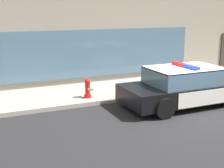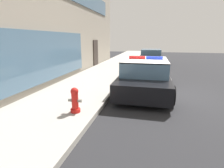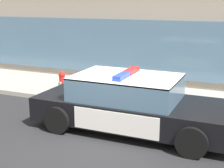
{
  "view_description": "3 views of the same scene",
  "coord_description": "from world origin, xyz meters",
  "views": [
    {
      "loc": [
        -6.38,
        -7.96,
        3.37
      ],
      "look_at": [
        -1.85,
        2.27,
        0.64
      ],
      "focal_mm": 49.33,
      "sensor_mm": 36.0,
      "label": 1
    },
    {
      "loc": [
        -7.02,
        0.44,
        2.19
      ],
      "look_at": [
        -0.64,
        1.92,
        0.49
      ],
      "focal_mm": 27.96,
      "sensor_mm": 36.0,
      "label": 2
    },
    {
      "loc": [
        3.09,
        -6.61,
        3.16
      ],
      "look_at": [
        -0.44,
        1.48,
        0.92
      ],
      "focal_mm": 52.49,
      "sensor_mm": 36.0,
      "label": 3
    }
  ],
  "objects": [
    {
      "name": "sidewalk",
      "position": [
        0.0,
        3.39,
        0.07
      ],
      "size": [
        48.0,
        2.93,
        0.15
      ],
      "primitive_type": "cube",
      "color": "#A39E93",
      "rests_on": "ground"
    },
    {
      "name": "ground",
      "position": [
        0.0,
        0.0,
        0.0
      ],
      "size": [
        48.0,
        48.0,
        0.0
      ],
      "primitive_type": "plane",
      "color": "#262628"
    },
    {
      "name": "car_down_street",
      "position": [
        9.07,
        0.61,
        0.63
      ],
      "size": [
        4.21,
        2.07,
        1.29
      ],
      "rotation": [
        0.0,
        0.0,
        -0.0
      ],
      "color": "black",
      "rests_on": "ground"
    },
    {
      "name": "police_cruiser",
      "position": [
        0.42,
        0.72,
        0.68
      ],
      "size": [
        4.92,
        2.15,
        1.49
      ],
      "rotation": [
        0.0,
        0.0,
        -0.0
      ],
      "color": "black",
      "rests_on": "ground"
    },
    {
      "name": "fire_hydrant",
      "position": [
        -2.72,
        2.52,
        0.5
      ],
      "size": [
        0.34,
        0.39,
        0.73
      ],
      "color": "red",
      "rests_on": "sidewalk"
    }
  ]
}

